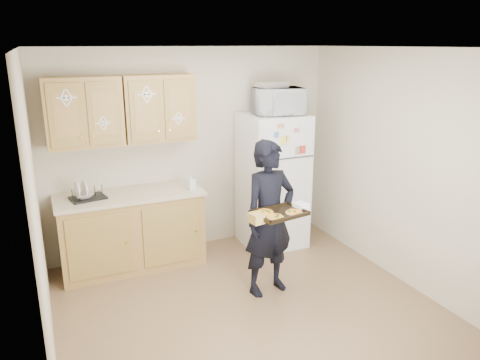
{
  "coord_description": "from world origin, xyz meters",
  "views": [
    {
      "loc": [
        -1.73,
        -3.63,
        2.54
      ],
      "look_at": [
        0.07,
        0.45,
        1.23
      ],
      "focal_mm": 35.0,
      "sensor_mm": 36.0,
      "label": 1
    }
  ],
  "objects_px": {
    "person": "(269,219)",
    "dish_rack": "(87,192)",
    "microwave": "(278,101)",
    "baking_tray": "(279,214)",
    "refrigerator": "(272,181)"
  },
  "relations": [
    {
      "from": "person",
      "to": "dish_rack",
      "type": "xyz_separation_m",
      "value": [
        -1.65,
        1.14,
        0.16
      ]
    },
    {
      "from": "microwave",
      "to": "baking_tray",
      "type": "bearing_deg",
      "value": -109.59
    },
    {
      "from": "refrigerator",
      "to": "microwave",
      "type": "xyz_separation_m",
      "value": [
        0.03,
        -0.05,
        1.01
      ]
    },
    {
      "from": "person",
      "to": "baking_tray",
      "type": "height_order",
      "value": "person"
    },
    {
      "from": "person",
      "to": "dish_rack",
      "type": "distance_m",
      "value": 2.01
    },
    {
      "from": "refrigerator",
      "to": "microwave",
      "type": "relative_size",
      "value": 2.92
    },
    {
      "from": "person",
      "to": "baking_tray",
      "type": "relative_size",
      "value": 3.4
    },
    {
      "from": "refrigerator",
      "to": "dish_rack",
      "type": "height_order",
      "value": "refrigerator"
    },
    {
      "from": "baking_tray",
      "to": "dish_rack",
      "type": "bearing_deg",
      "value": 128.46
    },
    {
      "from": "refrigerator",
      "to": "person",
      "type": "xyz_separation_m",
      "value": [
        -0.6,
        -1.09,
        -0.04
      ]
    },
    {
      "from": "refrigerator",
      "to": "dish_rack",
      "type": "bearing_deg",
      "value": 178.81
    },
    {
      "from": "refrigerator",
      "to": "dish_rack",
      "type": "relative_size",
      "value": 4.72
    },
    {
      "from": "baking_tray",
      "to": "refrigerator",
      "type": "bearing_deg",
      "value": 55.23
    },
    {
      "from": "baking_tray",
      "to": "microwave",
      "type": "height_order",
      "value": "microwave"
    },
    {
      "from": "person",
      "to": "microwave",
      "type": "xyz_separation_m",
      "value": [
        0.64,
        1.04,
        1.05
      ]
    }
  ]
}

